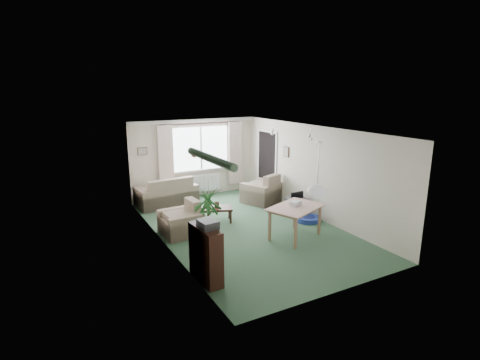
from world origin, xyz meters
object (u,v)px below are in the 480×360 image
bookshelf (206,254)px  armchair_corner (262,188)px  armchair_left (180,218)px  tv_cube (297,206)px  dining_table (295,223)px  coffee_table (216,214)px  pet_bed (308,219)px  houseplant (208,219)px  sofa (166,191)px

bookshelf → armchair_corner: bearing=43.2°
armchair_left → tv_cube: 3.21m
dining_table → bookshelf: bearing=-161.7°
bookshelf → tv_cube: 4.13m
coffee_table → bookshelf: size_ratio=0.82×
coffee_table → pet_bed: coffee_table is taller
armchair_corner → dining_table: size_ratio=0.86×
tv_cube → pet_bed: (-0.05, -0.54, -0.17)m
armchair_corner → tv_cube: 1.46m
armchair_left → dining_table: 2.64m
coffee_table → houseplant: 1.83m
coffee_table → bookshelf: bookshelf is taller
sofa → coffee_table: bearing=104.1°
coffee_table → pet_bed: bearing=-27.7°
sofa → armchair_corner: armchair_corner is taller
armchair_corner → tv_cube: bearing=77.3°
armchair_corner → bookshelf: (-3.31, -3.53, 0.06)m
sofa → armchair_corner: 2.79m
armchair_left → dining_table: size_ratio=0.77×
sofa → armchair_left: bearing=75.4°
sofa → dining_table: 4.17m
houseplant → dining_table: houseplant is taller
armchair_left → houseplant: 1.21m
armchair_corner → bookshelf: bearing=25.0°
armchair_left → dining_table: armchair_left is taller
coffee_table → tv_cube: size_ratio=1.63×
armchair_left → pet_bed: (3.15, -0.71, -0.34)m
armchair_left → pet_bed: 3.25m
bookshelf → pet_bed: 3.85m
houseplant → dining_table: size_ratio=1.21×
dining_table → pet_bed: dining_table is taller
dining_table → armchair_corner: bearing=74.1°
coffee_table → houseplant: size_ratio=0.60×
armchair_left → pet_bed: size_ratio=1.48×
houseplant → dining_table: 2.05m
armchair_left → bookshelf: size_ratio=0.88×
armchair_corner → coffee_table: size_ratio=1.19×
houseplant → tv_cube: (2.99, 0.97, -0.46)m
tv_cube → bookshelf: bearing=-150.7°
armchair_corner → tv_cube: size_ratio=1.94×
houseplant → bookshelf: bearing=-115.9°
dining_table → tv_cube: size_ratio=2.26×
armchair_corner → houseplant: (-2.77, -2.40, 0.25)m
coffee_table → tv_cube: tv_cube is taller
sofa → houseplant: 3.49m
bookshelf → houseplant: houseplant is taller
armchair_left → houseplant: (0.21, -1.15, 0.29)m
armchair_left → coffee_table: 1.15m
armchair_left → bookshelf: bookshelf is taller
coffee_table → sofa: bearing=109.0°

